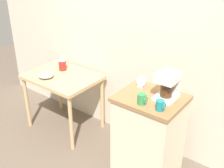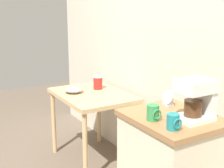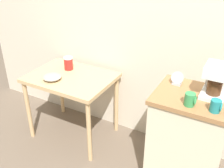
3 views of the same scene
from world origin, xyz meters
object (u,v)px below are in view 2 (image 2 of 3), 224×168
(mug_tall_green, at_px, (153,113))
(canister_enamel, at_px, (98,82))
(coffee_maker, at_px, (197,98))
(mug_dark_teal, at_px, (173,122))
(table_clock, at_px, (168,99))
(bowl_stoneware, at_px, (73,90))

(mug_tall_green, bearing_deg, canister_enamel, 165.89)
(coffee_maker, relative_size, mug_dark_teal, 2.82)
(mug_dark_teal, distance_m, table_clock, 0.44)
(coffee_maker, height_order, mug_tall_green, coffee_maker)
(bowl_stoneware, xyz_separation_m, canister_enamel, (-0.01, 0.28, 0.04))
(coffee_maker, relative_size, mug_tall_green, 2.64)
(canister_enamel, height_order, mug_tall_green, mug_tall_green)
(mug_dark_teal, relative_size, table_clock, 0.80)
(mug_tall_green, relative_size, table_clock, 0.85)
(bowl_stoneware, xyz_separation_m, mug_dark_teal, (1.54, -0.06, 0.17))
(table_clock, bearing_deg, bowl_stoneware, -170.29)
(canister_enamel, xyz_separation_m, table_clock, (1.19, -0.08, 0.14))
(coffee_maker, bearing_deg, mug_tall_green, -117.69)
(coffee_maker, distance_m, table_clock, 0.31)
(coffee_maker, xyz_separation_m, mug_tall_green, (-0.13, -0.24, -0.09))
(mug_tall_green, xyz_separation_m, table_clock, (-0.18, 0.27, 0.00))
(canister_enamel, relative_size, table_clock, 1.20)
(mug_dark_teal, bearing_deg, table_clock, 143.60)
(table_clock, bearing_deg, canister_enamel, 176.31)
(coffee_maker, bearing_deg, table_clock, 174.86)
(canister_enamel, bearing_deg, coffee_maker, -3.98)
(bowl_stoneware, relative_size, mug_tall_green, 1.87)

